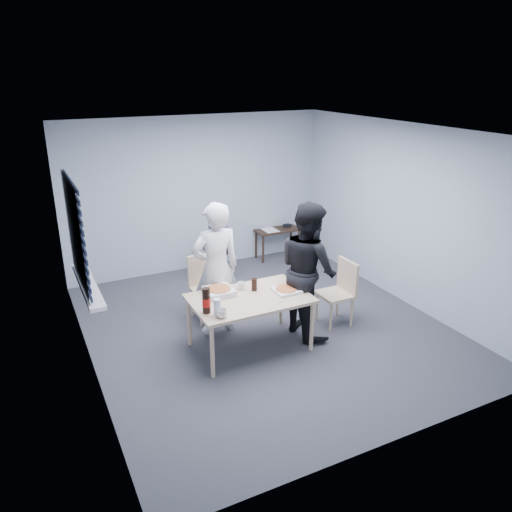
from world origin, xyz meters
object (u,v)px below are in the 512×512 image
soda_bottle (206,301)px  chair_far (205,282)px  side_table (278,233)px  mug_a (222,313)px  stool (219,255)px  mug_b (241,286)px  backpack (219,238)px  person_black (308,269)px  dining_table (250,302)px  chair_right (341,288)px  person_white (216,269)px

soda_bottle → chair_far: bearing=70.2°
side_table → mug_a: mug_a is taller
stool → mug_b: 1.95m
side_table → backpack: size_ratio=2.04×
soda_bottle → person_black: bearing=8.0°
chair_far → backpack: size_ratio=2.22×
dining_table → side_table: size_ratio=1.75×
dining_table → chair_right: bearing=2.7°
person_black → side_table: size_ratio=2.17×
dining_table → person_black: size_ratio=0.81×
chair_right → chair_far: bearing=147.9°
chair_right → stool: (-0.93, 2.06, -0.07)m
chair_right → backpack: 2.26m
stool → soda_bottle: 2.55m
chair_right → side_table: size_ratio=1.09×
side_table → mug_a: (-2.34, -2.99, 0.28)m
dining_table → chair_far: bearing=99.8°
chair_right → side_table: bearing=80.3°
mug_a → soda_bottle: soda_bottle is taller
chair_right → person_black: (-0.54, -0.01, 0.37)m
soda_bottle → dining_table: bearing=13.8°
chair_far → chair_right: (1.57, -0.99, 0.00)m
side_table → soda_bottle: size_ratio=2.69×
person_black → backpack: bearing=10.6°
person_black → mug_a: 1.42m
mug_a → mug_b: size_ratio=1.23×
stool → backpack: bearing=-90.0°
chair_far → mug_a: 1.44m
stool → backpack: backpack is taller
dining_table → person_black: (0.85, 0.05, 0.25)m
backpack → mug_b: backpack is taller
stool → chair_right: bearing=-65.8°
chair_right → stool: chair_right is taller
stool → soda_bottle: bearing=-115.4°
mug_a → chair_right: bearing=11.8°
mug_a → stool: bearing=68.4°
person_black → backpack: (-0.38, 2.06, -0.14)m
side_table → stool: size_ratio=1.48×
mug_b → person_white: bearing=122.6°
chair_right → person_white: bearing=162.2°
person_white → person_black: (1.05, -0.52, 0.00)m
mug_b → mug_a: bearing=-131.2°
chair_far → mug_a: size_ratio=7.24×
stool → mug_a: 2.66m
mug_b → chair_right: bearing=-7.7°
person_white → mug_b: size_ratio=17.70×
dining_table → mug_a: bearing=-146.9°
chair_right → side_table: 2.63m
person_black → mug_b: person_black is taller
dining_table → mug_b: size_ratio=14.28×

